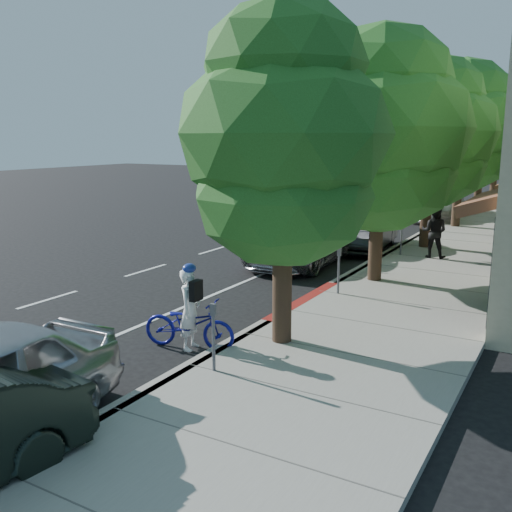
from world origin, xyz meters
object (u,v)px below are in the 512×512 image
Objects in this scene: street_tree_1 at (381,132)px; pedestrian at (434,232)px; silver_suv at (302,242)px; white_pickup at (439,205)px; street_tree_3 at (462,128)px; street_tree_5 at (498,134)px; dark_sedan at (367,231)px; street_tree_4 at (483,126)px; street_tree_2 at (431,134)px; dark_suv_far at (443,200)px; cyclist at (190,309)px; street_tree_0 at (284,139)px; bicycle at (189,324)px.

pedestrian is (0.77, 4.08, -3.38)m from street_tree_1.
silver_suv is 1.01× the size of white_pickup.
street_tree_3 is 1.04× the size of street_tree_5.
dark_sedan is at bearing -95.92° from street_tree_5.
street_tree_4 reaches higher than street_tree_5.
street_tree_1 is 15.35m from white_pickup.
street_tree_2 is 3.97× the size of pedestrian.
street_tree_2 is 1.61× the size of dark_suv_far.
street_tree_1 is at bearing -23.38° from cyclist.
street_tree_0 is 0.89× the size of street_tree_4.
cyclist is at bearing -102.99° from bicycle.
dark_sedan is (-1.97, -19.00, -3.75)m from street_tree_5.
dark_sedan is at bearing 111.52° from street_tree_1.
street_tree_4 is at bearing -88.28° from pedestrian.
pedestrian is (0.77, -13.92, -3.82)m from street_tree_4.
dark_suv_far is (-1.76, 11.50, -3.63)m from street_tree_2.
silver_suv is (-3.10, -4.50, -3.65)m from street_tree_2.
pedestrian is at bearing 33.78° from silver_suv.
street_tree_0 is 3.90m from cyclist.
bicycle is (-0.04, 0.00, -0.33)m from cyclist.
pedestrian is (0.77, -7.92, -3.65)m from street_tree_3.
street_tree_4 is at bearing -90.00° from street_tree_5.
street_tree_1 is 6.00m from street_tree_2.
street_tree_1 is 1.02× the size of street_tree_2.
street_tree_3 is 1.01× the size of street_tree_4.
bicycle is 8.63m from silver_suv.
street_tree_1 reaches higher than pedestrian.
pedestrian reaches higher than cyclist.
street_tree_2 is at bearing -90.00° from street_tree_5.
street_tree_5 reaches higher than street_tree_2.
cyclist is (-1.60, -25.00, -4.04)m from street_tree_4.
street_tree_0 is 0.93× the size of street_tree_1.
street_tree_0 is 1.28× the size of white_pickup.
dark_sedan is (-0.37, 12.00, -0.11)m from cyclist.
silver_suv is (-3.10, -16.50, -4.13)m from street_tree_4.
white_pickup is (-1.40, 20.84, -3.48)m from street_tree_0.
white_pickup is at bearing -80.04° from pedestrian.
street_tree_4 reaches higher than white_pickup.
dark_suv_far is at bearing -10.12° from cyclist.
silver_suv is at bearing -106.45° from street_tree_3.
cyclist is 0.86× the size of bicycle.
street_tree_2 is at bearing 55.57° from silver_suv.
street_tree_3 is at bearing -15.32° from cyclist.
street_tree_2 reaches higher than white_pickup.
dark_suv_far is (-0.13, 24.50, 0.26)m from bicycle.
pedestrian is at bearing -84.43° from street_tree_3.
street_tree_3 is 4.27× the size of pedestrian.
pedestrian is at bearing -25.27° from bicycle.
street_tree_0 is at bearing 84.16° from pedestrian.
street_tree_1 is 5.05m from silver_suv.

